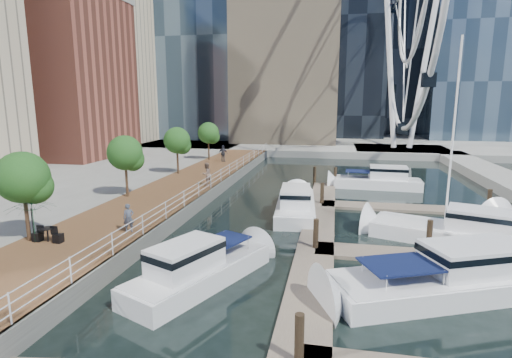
{
  "coord_description": "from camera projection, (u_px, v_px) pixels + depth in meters",
  "views": [
    {
      "loc": [
        3.83,
        -12.9,
        7.98
      ],
      "look_at": [
        -1.19,
        12.46,
        3.0
      ],
      "focal_mm": 28.0,
      "sensor_mm": 36.0,
      "label": 1
    }
  ],
  "objects": [
    {
      "name": "street_trees",
      "position": [
        125.0,
        153.0,
        29.51
      ],
      "size": [
        2.6,
        42.6,
        4.6
      ],
      "color": "#3F2B1C",
      "rests_on": "ground"
    },
    {
      "name": "ground",
      "position": [
        222.0,
        323.0,
        14.67
      ],
      "size": [
        520.0,
        520.0,
        0.0
      ],
      "primitive_type": "plane",
      "color": "black",
      "rests_on": "ground"
    },
    {
      "name": "yacht_foreground",
      "position": [
        448.0,
        294.0,
        16.86
      ],
      "size": [
        11.54,
        7.23,
        2.15
      ],
      "primitive_type": null,
      "rotation": [
        0.0,
        0.0,
        1.98
      ],
      "color": "silver",
      "rests_on": "ground"
    },
    {
      "name": "pedestrian_near",
      "position": [
        129.0,
        218.0,
        21.71
      ],
      "size": [
        0.69,
        0.64,
        1.58
      ],
      "primitive_type": "imported",
      "rotation": [
        0.0,
        0.0,
        0.62
      ],
      "color": "#444B5A",
      "rests_on": "boardwalk"
    },
    {
      "name": "pedestrian_far",
      "position": [
        223.0,
        153.0,
        47.54
      ],
      "size": [
        1.22,
        0.66,
        1.97
      ],
      "primitive_type": "imported",
      "rotation": [
        0.0,
        0.0,
        2.98
      ],
      "color": "#343641",
      "rests_on": "boardwalk"
    },
    {
      "name": "pedestrian_mid",
      "position": [
        206.0,
        174.0,
        34.02
      ],
      "size": [
        1.07,
        1.17,
        1.95
      ],
      "primitive_type": "imported",
      "rotation": [
        0.0,
        0.0,
        -2.01
      ],
      "color": "#86695D",
      "rests_on": "boardwalk"
    },
    {
      "name": "seawall",
      "position": [
        200.0,
        203.0,
        30.16
      ],
      "size": [
        0.25,
        60.0,
        1.0
      ],
      "primitive_type": "cube",
      "color": "#595954",
      "rests_on": "ground"
    },
    {
      "name": "land_far",
      "position": [
        322.0,
        129.0,
        112.82
      ],
      "size": [
        200.0,
        114.0,
        1.0
      ],
      "primitive_type": "cube",
      "color": "gray",
      "rests_on": "ground"
    },
    {
      "name": "boardwalk",
      "position": [
        163.0,
        201.0,
        30.74
      ],
      "size": [
        6.0,
        60.0,
        1.0
      ],
      "primitive_type": "cube",
      "color": "brown",
      "rests_on": "ground"
    },
    {
      "name": "moored_yachts",
      "position": [
        441.0,
        246.0,
        22.49
      ],
      "size": [
        25.42,
        37.34,
        11.5
      ],
      "color": "white",
      "rests_on": "ground"
    },
    {
      "name": "pier",
      "position": [
        401.0,
        151.0,
        61.99
      ],
      "size": [
        14.0,
        12.0,
        1.0
      ],
      "primitive_type": "cube",
      "color": "gray",
      "rests_on": "ground"
    },
    {
      "name": "railing",
      "position": [
        199.0,
        190.0,
        29.99
      ],
      "size": [
        0.1,
        60.0,
        1.05
      ],
      "primitive_type": null,
      "color": "white",
      "rests_on": "boardwalk"
    },
    {
      "name": "floating_docks",
      "position": [
        405.0,
        236.0,
        22.67
      ],
      "size": [
        16.0,
        34.0,
        2.6
      ],
      "color": "#6D6051",
      "rests_on": "ground"
    }
  ]
}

